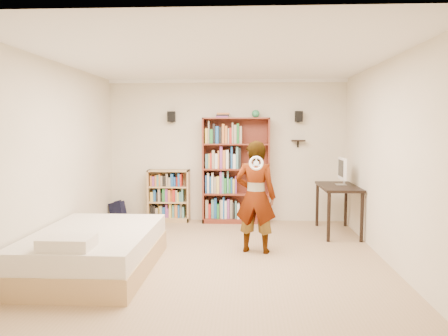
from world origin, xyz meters
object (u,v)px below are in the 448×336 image
Objects in this scene: tall_bookshelf at (236,170)px; low_bookshelf at (169,196)px; computer_desk at (338,209)px; daybed at (95,246)px; person at (255,197)px.

tall_bookshelf reaches higher than low_bookshelf.
computer_desk is at bearing -24.41° from tall_bookshelf.
computer_desk is (3.04, -0.83, -0.08)m from low_bookshelf.
daybed is 2.29m from person.
tall_bookshelf reaches higher than person.
person is (2.03, 0.93, 0.49)m from daybed.
person is at bearing -80.61° from tall_bookshelf.
computer_desk reaches higher than daybed.
tall_bookshelf is 1.38m from low_bookshelf.
tall_bookshelf is at bearing -69.42° from person.
tall_bookshelf is at bearing -1.51° from low_bookshelf.
tall_bookshelf is 3.44m from daybed.
daybed is at bearing -98.03° from low_bookshelf.
computer_desk is 4.05m from daybed.
low_bookshelf is 3.15m from computer_desk.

